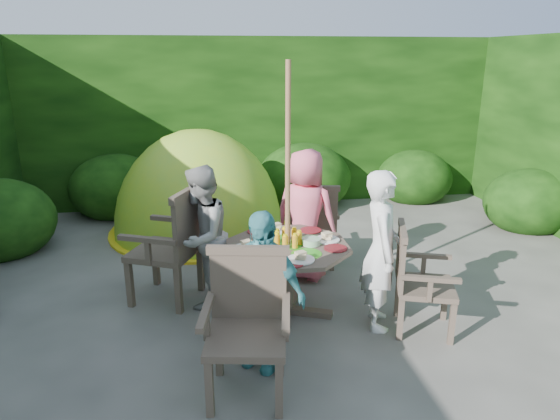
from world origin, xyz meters
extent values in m
plane|color=#4A4842|center=(0.00, 0.00, 0.00)|extent=(60.00, 60.00, 0.00)
cube|color=black|center=(0.00, 4.00, 1.25)|extent=(9.00, 1.00, 2.50)
cylinder|color=#42352B|center=(-0.26, 0.01, 0.31)|extent=(0.11, 0.11, 0.62)
cube|color=#42352B|center=(-0.26, 0.01, 0.03)|extent=(0.79, 0.41, 0.05)
cube|color=#42352B|center=(-0.26, 0.01, 0.03)|extent=(0.41, 0.79, 0.05)
cylinder|color=#42352B|center=(-0.26, 0.01, 0.64)|extent=(1.49, 1.49, 0.04)
cylinder|color=green|center=(-0.51, -0.06, 0.66)|extent=(0.26, 0.26, 0.00)
cylinder|color=green|center=(-0.14, -0.22, 0.66)|extent=(0.26, 0.26, 0.00)
cylinder|color=green|center=(-0.38, 0.24, 0.66)|extent=(0.26, 0.26, 0.00)
cylinder|color=green|center=(-0.01, 0.08, 0.66)|extent=(0.26, 0.26, 0.00)
cylinder|color=green|center=(-0.26, 0.01, 0.66)|extent=(0.26, 0.26, 0.00)
cylinder|color=white|center=(0.10, 0.05, 0.67)|extent=(0.23, 0.23, 0.01)
cylinder|color=white|center=(-0.30, 0.37, 0.67)|extent=(0.23, 0.23, 0.01)
cylinder|color=white|center=(-0.62, -0.03, 0.67)|extent=(0.23, 0.23, 0.01)
cylinder|color=white|center=(-0.22, -0.35, 0.67)|extent=(0.23, 0.23, 0.01)
cylinder|color=red|center=(0.12, -0.16, 0.66)|extent=(0.20, 0.20, 0.01)
cylinder|color=red|center=(0.02, 0.32, 0.66)|extent=(0.20, 0.20, 0.01)
cylinder|color=red|center=(-0.47, 0.37, 0.66)|extent=(0.20, 0.20, 0.01)
cylinder|color=red|center=(-0.67, -0.08, 0.66)|extent=(0.20, 0.20, 0.01)
cylinder|color=red|center=(-0.30, -0.41, 0.66)|extent=(0.20, 0.20, 0.01)
cylinder|color=green|center=(-0.06, -0.03, 0.69)|extent=(0.16, 0.16, 0.05)
cylinder|color=brown|center=(-0.26, 0.01, 1.10)|extent=(0.06, 0.06, 2.20)
cube|color=#42352B|center=(0.82, -0.46, 0.39)|extent=(0.59, 0.60, 0.05)
cube|color=#42352B|center=(0.95, -0.72, 0.19)|extent=(0.06, 0.06, 0.38)
cube|color=#42352B|center=(1.08, -0.34, 0.19)|extent=(0.06, 0.06, 0.38)
cube|color=#42352B|center=(0.57, -0.59, 0.19)|extent=(0.06, 0.06, 0.38)
cube|color=#42352B|center=(0.70, -0.21, 0.19)|extent=(0.06, 0.06, 0.38)
cube|color=#42352B|center=(0.62, -0.39, 0.64)|extent=(0.19, 0.46, 0.46)
cube|color=#42352B|center=(0.75, -0.68, 0.58)|extent=(0.45, 0.19, 0.04)
cube|color=#42352B|center=(0.90, -0.24, 0.58)|extent=(0.45, 0.19, 0.04)
cube|color=#42352B|center=(-1.34, 0.48, 0.48)|extent=(0.74, 0.75, 0.06)
cube|color=#42352B|center=(-1.47, 0.80, 0.23)|extent=(0.07, 0.07, 0.47)
cube|color=#42352B|center=(-1.67, 0.36, 0.23)|extent=(0.07, 0.07, 0.47)
cube|color=#42352B|center=(-1.02, 0.60, 0.23)|extent=(0.07, 0.07, 0.47)
cube|color=#42352B|center=(-1.22, 0.15, 0.23)|extent=(0.07, 0.07, 0.47)
cube|color=#42352B|center=(-1.10, 0.37, 0.78)|extent=(0.28, 0.54, 0.56)
cube|color=#42352B|center=(-1.22, 0.74, 0.70)|extent=(0.53, 0.28, 0.04)
cube|color=#42352B|center=(-1.46, 0.21, 0.70)|extent=(0.53, 0.28, 0.04)
cube|color=#42352B|center=(0.21, 1.09, 0.41)|extent=(0.57, 0.56, 0.05)
cube|color=#42352B|center=(0.45, 1.26, 0.20)|extent=(0.06, 0.06, 0.40)
cube|color=#42352B|center=(0.04, 1.34, 0.20)|extent=(0.06, 0.06, 0.40)
cube|color=#42352B|center=(0.38, 0.85, 0.20)|extent=(0.06, 0.06, 0.40)
cube|color=#42352B|center=(-0.04, 0.92, 0.20)|extent=(0.06, 0.06, 0.40)
cube|color=#42352B|center=(0.17, 0.86, 0.67)|extent=(0.50, 0.12, 0.48)
cube|color=#42352B|center=(0.45, 1.05, 0.60)|extent=(0.13, 0.48, 0.04)
cube|color=#42352B|center=(-0.04, 1.13, 0.60)|extent=(0.13, 0.48, 0.04)
cube|color=#42352B|center=(-0.73, -1.07, 0.43)|extent=(0.61, 0.59, 0.05)
cube|color=#42352B|center=(-0.99, -1.25, 0.21)|extent=(0.06, 0.06, 0.42)
cube|color=#42352B|center=(-0.55, -1.33, 0.21)|extent=(0.06, 0.06, 0.42)
cube|color=#42352B|center=(-0.91, -0.82, 0.21)|extent=(0.06, 0.06, 0.42)
cube|color=#42352B|center=(-0.47, -0.90, 0.21)|extent=(0.06, 0.06, 0.42)
cube|color=#42352B|center=(-0.69, -0.84, 0.71)|extent=(0.52, 0.13, 0.50)
cube|color=#42352B|center=(-0.99, -1.03, 0.63)|extent=(0.14, 0.50, 0.04)
cube|color=#42352B|center=(-0.47, -1.12, 0.63)|extent=(0.14, 0.50, 0.04)
imported|color=white|center=(0.47, -0.31, 0.68)|extent=(0.43, 0.56, 1.36)
imported|color=gray|center=(-0.99, 0.33, 0.66)|extent=(0.69, 0.77, 1.31)
imported|color=#F56580|center=(0.06, 0.74, 0.68)|extent=(0.79, 0.73, 1.36)
imported|color=teal|center=(-0.58, -0.73, 0.61)|extent=(0.73, 0.69, 1.21)
ellipsoid|color=#A6C626|center=(-1.01, 2.40, 0.00)|extent=(2.76, 2.76, 2.69)
ellipsoid|color=black|center=(-0.79, 1.68, 0.00)|extent=(0.84, 0.61, 0.92)
cylinder|color=yellow|center=(-1.01, 2.40, 0.02)|extent=(2.35, 2.35, 0.03)
camera|label=1|loc=(-0.98, -3.97, 2.23)|focal=32.00mm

